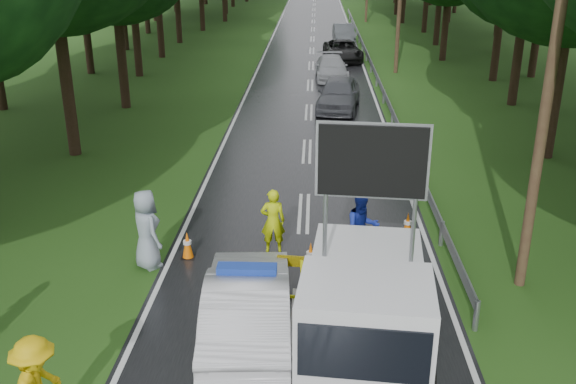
# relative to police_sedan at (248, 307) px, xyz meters

# --- Properties ---
(ground) EXTENTS (160.00, 160.00, 0.00)m
(ground) POSITION_rel_police_sedan_xyz_m (1.00, 0.56, -0.78)
(ground) COLOR #1E4112
(ground) RESTS_ON ground
(road) EXTENTS (7.00, 140.00, 0.02)m
(road) POSITION_rel_police_sedan_xyz_m (1.00, 30.56, -0.77)
(road) COLOR black
(road) RESTS_ON ground
(guardrail) EXTENTS (0.12, 60.06, 0.70)m
(guardrail) POSITION_rel_police_sedan_xyz_m (4.70, 30.23, -0.23)
(guardrail) COLOR gray
(guardrail) RESTS_ON ground
(utility_pole_near) EXTENTS (1.40, 0.24, 10.00)m
(utility_pole_near) POSITION_rel_police_sedan_xyz_m (6.20, 2.56, 4.28)
(utility_pole_near) COLOR #412A1E
(utility_pole_near) RESTS_ON ground
(police_sedan) EXTENTS (1.95, 4.82, 1.71)m
(police_sedan) POSITION_rel_police_sedan_xyz_m (0.00, 0.00, 0.00)
(police_sedan) COLOR silver
(police_sedan) RESTS_ON ground
(work_truck) EXTENTS (2.85, 5.59, 4.31)m
(work_truck) POSITION_rel_police_sedan_xyz_m (2.29, -0.45, 0.39)
(work_truck) COLOR gray
(work_truck) RESTS_ON ground
(barrier) EXTENTS (2.63, 0.32, 1.09)m
(barrier) POSITION_rel_police_sedan_xyz_m (1.80, 1.56, 0.04)
(barrier) COLOR #EBF60D
(barrier) RESTS_ON ground
(officer) EXTENTS (0.67, 0.48, 1.74)m
(officer) POSITION_rel_police_sedan_xyz_m (0.24, 4.02, 0.09)
(officer) COLOR #D3ED0C
(officer) RESTS_ON ground
(civilian) EXTENTS (1.07, 0.94, 1.86)m
(civilian) POSITION_rel_police_sedan_xyz_m (2.50, 3.56, 0.15)
(civilian) COLOR #182AA1
(civilian) RESTS_ON ground
(bystander_right) EXTENTS (1.13, 1.18, 2.03)m
(bystander_right) POSITION_rel_police_sedan_xyz_m (-2.80, 3.06, 0.23)
(bystander_right) COLOR #8D9BAA
(bystander_right) RESTS_ON ground
(queue_car_first) EXTENTS (2.42, 4.78, 1.56)m
(queue_car_first) POSITION_rel_police_sedan_xyz_m (2.40, 19.12, -0.00)
(queue_car_first) COLOR #47484F
(queue_car_first) RESTS_ON ground
(queue_car_second) EXTENTS (2.01, 4.55, 1.30)m
(queue_car_second) POSITION_rel_police_sedan_xyz_m (2.21, 26.50, -0.13)
(queue_car_second) COLOR #97989E
(queue_car_second) RESTS_ON ground
(queue_car_third) EXTENTS (2.74, 5.13, 1.37)m
(queue_car_third) POSITION_rel_police_sedan_xyz_m (3.10, 32.50, -0.10)
(queue_car_third) COLOR black
(queue_car_third) RESTS_ON ground
(queue_car_fourth) EXTENTS (1.73, 4.48, 1.46)m
(queue_car_fourth) POSITION_rel_police_sedan_xyz_m (3.45, 40.56, -0.05)
(queue_car_fourth) COLOR #3F4247
(queue_car_fourth) RESTS_ON ground
(cone_center) EXTENTS (0.33, 0.33, 0.70)m
(cone_center) POSITION_rel_police_sedan_xyz_m (0.41, 2.56, -0.44)
(cone_center) COLOR black
(cone_center) RESTS_ON ground
(cone_far) EXTENTS (0.35, 0.35, 0.74)m
(cone_far) POSITION_rel_police_sedan_xyz_m (1.23, 3.06, -0.42)
(cone_far) COLOR black
(cone_far) RESTS_ON ground
(cone_left_mid) EXTENTS (0.35, 0.35, 0.74)m
(cone_left_mid) POSITION_rel_police_sedan_xyz_m (-1.92, 3.56, -0.43)
(cone_left_mid) COLOR black
(cone_left_mid) RESTS_ON ground
(cone_right) EXTENTS (0.34, 0.34, 0.72)m
(cone_right) POSITION_rel_police_sedan_xyz_m (3.86, 5.06, -0.43)
(cone_right) COLOR black
(cone_right) RESTS_ON ground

